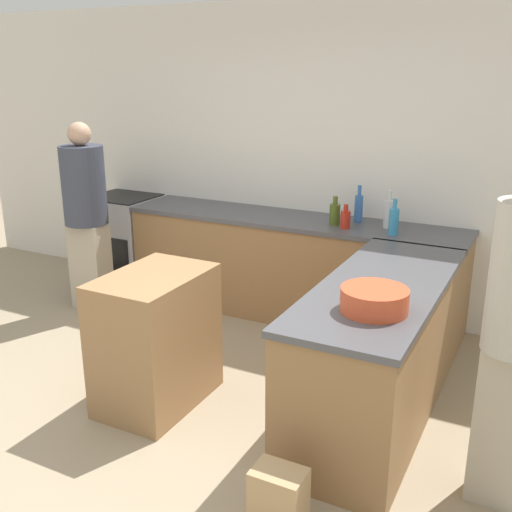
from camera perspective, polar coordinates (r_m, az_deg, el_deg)
name	(u,v)px	position (r m, az deg, el deg)	size (l,w,h in m)	color
ground_plane	(144,438)	(3.85, -10.65, -16.66)	(14.00, 14.00, 0.00)	tan
wall_back	(308,160)	(5.42, 4.95, 9.07)	(8.00, 0.06, 2.70)	white
counter_back	(290,267)	(5.32, 3.30, -1.02)	(3.02, 0.65, 0.90)	olive
counter_peninsula	(379,350)	(3.87, 11.60, -8.75)	(0.69, 1.91, 0.90)	olive
range_oven	(125,240)	(6.27, -12.35, 1.50)	(0.68, 0.63, 0.91)	#ADADB2
island_table	(156,339)	(3.99, -9.50, -7.84)	(0.53, 0.79, 0.90)	#997047
mixing_bowl	(374,300)	(3.25, 11.20, -4.13)	(0.36, 0.36, 0.13)	#DB512D
water_bottle_blue	(359,207)	(5.10, 9.75, 4.58)	(0.07, 0.07, 0.31)	#386BB7
vinegar_bottle_clear	(389,213)	(4.95, 12.51, 4.01)	(0.08, 0.08, 0.31)	silver
olive_oil_bottle	(335,213)	(4.98, 7.52, 4.04)	(0.09, 0.09, 0.24)	#475B1E
dish_soap_bottle	(394,221)	(4.76, 12.99, 3.31)	(0.08, 0.08, 0.28)	#338CBF
hot_sauce_bottle	(345,219)	(4.88, 8.52, 3.52)	(0.08, 0.08, 0.20)	red
person_by_range	(86,213)	(5.50, -15.88, 4.00)	(0.38, 0.38, 1.70)	#ADA38E
paper_bag	(279,500)	(3.09, 2.16, -22.22)	(0.26, 0.18, 0.33)	tan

